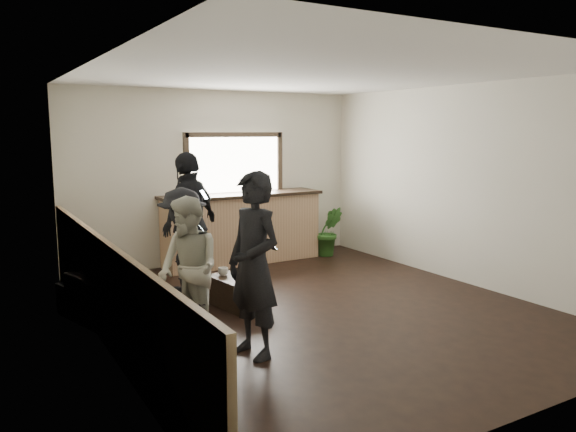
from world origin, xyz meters
TOP-DOWN VIEW (x-y plane):
  - ground at (0.00, 0.00)m, footprint 5.00×6.00m
  - room_shell at (-0.74, 0.00)m, footprint 5.01×6.01m
  - bar_counter at (0.30, 2.70)m, footprint 2.70×0.68m
  - sofa at (-2.15, 0.55)m, footprint 1.24×2.03m
  - coffee_table at (-0.79, 0.59)m, footprint 0.56×0.85m
  - cup_a at (-0.87, 0.81)m, footprint 0.18×0.18m
  - cup_b at (-0.61, 0.44)m, footprint 0.09×0.09m
  - potted_plant at (1.81, 2.37)m, footprint 0.58×0.53m
  - person_a at (-1.29, -0.89)m, footprint 0.55×0.72m
  - person_b at (-1.68, -0.17)m, footprint 0.71×0.83m
  - person_c at (-1.45, 0.63)m, footprint 0.82×1.09m
  - person_d at (-1.08, 1.37)m, footprint 1.17×1.03m

SIDE VIEW (x-z plane):
  - ground at x=0.00m, z-range -0.01..0.01m
  - coffee_table at x=-0.79m, z-range 0.00..0.35m
  - sofa at x=-2.15m, z-range 0.00..0.56m
  - cup_b at x=-0.61m, z-range 0.35..0.44m
  - cup_a at x=-0.87m, z-range 0.35..0.45m
  - potted_plant at x=1.81m, z-range 0.00..0.86m
  - bar_counter at x=0.30m, z-range -0.42..1.71m
  - person_b at x=-1.68m, z-range 0.00..1.50m
  - person_c at x=-1.45m, z-range 0.00..1.51m
  - person_a at x=-1.29m, z-range 0.00..1.78m
  - person_d at x=-1.08m, z-range 0.00..1.89m
  - room_shell at x=-0.74m, z-range 0.07..2.87m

